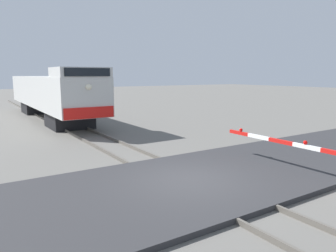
# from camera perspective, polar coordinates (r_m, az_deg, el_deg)

# --- Properties ---
(ground_plane) EXTENTS (160.00, 160.00, 0.00)m
(ground_plane) POSITION_cam_1_polar(r_m,az_deg,el_deg) (10.56, 3.82, -10.36)
(ground_plane) COLOR #605E59
(rail_track_left) EXTENTS (0.08, 80.00, 0.15)m
(rail_track_left) POSITION_cam_1_polar(r_m,az_deg,el_deg) (10.15, 0.52, -10.72)
(rail_track_left) COLOR #59544C
(rail_track_left) RESTS_ON ground_plane
(rail_track_right) EXTENTS (0.08, 80.00, 0.15)m
(rail_track_right) POSITION_cam_1_polar(r_m,az_deg,el_deg) (10.96, 6.87, -9.25)
(rail_track_right) COLOR #59544C
(rail_track_right) RESTS_ON ground_plane
(road_surface) EXTENTS (36.00, 5.74, 0.16)m
(road_surface) POSITION_cam_1_polar(r_m,az_deg,el_deg) (10.54, 3.83, -9.95)
(road_surface) COLOR #2D2D30
(road_surface) RESTS_ON ground_plane
(locomotive) EXTENTS (3.05, 18.35, 3.96)m
(locomotive) POSITION_cam_1_polar(r_m,az_deg,el_deg) (26.93, -20.21, 5.52)
(locomotive) COLOR black
(locomotive) RESTS_ON ground_plane
(crossing_gate) EXTENTS (0.36, 5.95, 1.32)m
(crossing_gate) POSITION_cam_1_polar(r_m,az_deg,el_deg) (11.33, 27.78, -5.70)
(crossing_gate) COLOR silver
(crossing_gate) RESTS_ON ground_plane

